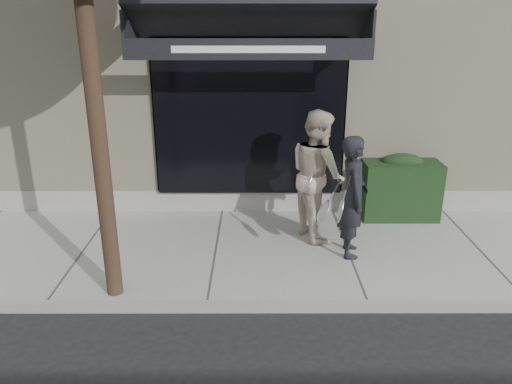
{
  "coord_description": "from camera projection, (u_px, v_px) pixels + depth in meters",
  "views": [
    {
      "loc": [
        -1.4,
        -6.89,
        3.51
      ],
      "look_at": [
        -1.39,
        0.6,
        0.8
      ],
      "focal_mm": 35.0,
      "sensor_mm": 36.0,
      "label": 1
    }
  ],
  "objects": [
    {
      "name": "building_facade",
      "position": [
        316.0,
        48.0,
        11.4
      ],
      "size": [
        14.3,
        8.04,
        5.64
      ],
      "color": "beige",
      "rests_on": "ground"
    },
    {
      "name": "curb",
      "position": [
        368.0,
        306.0,
        6.19
      ],
      "size": [
        20.0,
        0.1,
        0.14
      ],
      "primitive_type": "cube",
      "color": "gray",
      "rests_on": "ground"
    },
    {
      "name": "ground",
      "position": [
        346.0,
        254.0,
        7.67
      ],
      "size": [
        80.0,
        80.0,
        0.0
      ],
      "primitive_type": "plane",
      "color": "black",
      "rests_on": "ground"
    },
    {
      "name": "sidewalk",
      "position": [
        346.0,
        251.0,
        7.65
      ],
      "size": [
        20.0,
        3.0,
        0.12
      ],
      "primitive_type": "cube",
      "color": "gray",
      "rests_on": "ground"
    },
    {
      "name": "pedestrian_back",
      "position": [
        317.0,
        175.0,
        7.73
      ],
      "size": [
        1.06,
        1.19,
        2.03
      ],
      "color": "beige",
      "rests_on": "sidewalk"
    },
    {
      "name": "hedge",
      "position": [
        400.0,
        187.0,
        8.63
      ],
      "size": [
        1.3,
        0.7,
        1.14
      ],
      "color": "black",
      "rests_on": "sidewalk"
    },
    {
      "name": "pedestrian_front",
      "position": [
        353.0,
        197.0,
        7.14
      ],
      "size": [
        0.81,
        0.89,
        1.79
      ],
      "color": "black",
      "rests_on": "sidewalk"
    }
  ]
}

